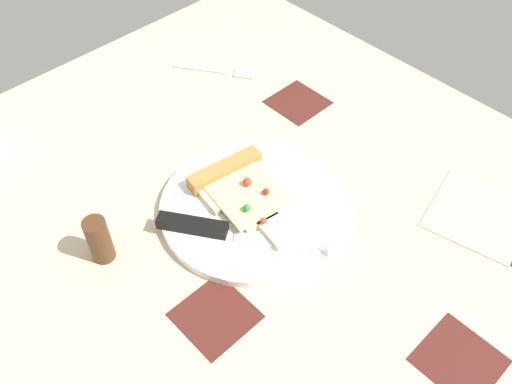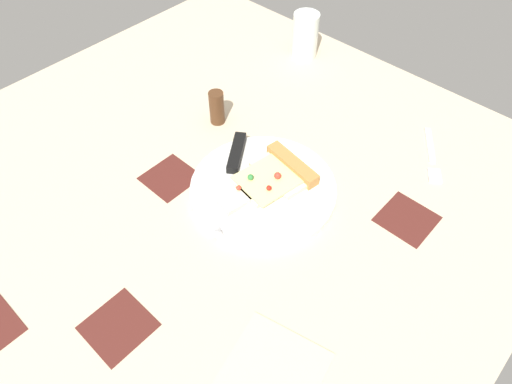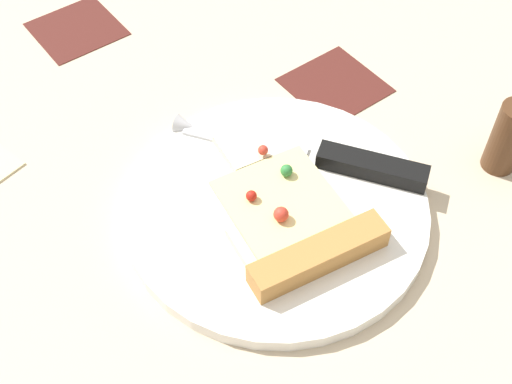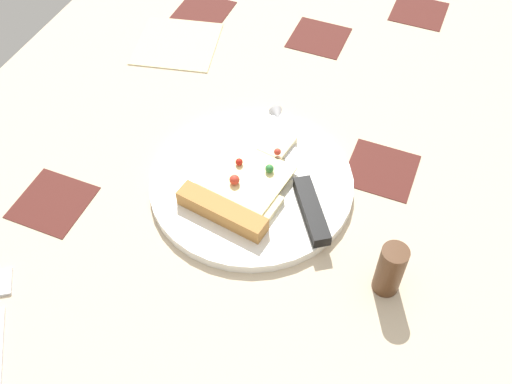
% 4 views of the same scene
% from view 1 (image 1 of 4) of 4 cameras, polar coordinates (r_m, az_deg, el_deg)
% --- Properties ---
extents(ground_plane, '(1.11, 1.11, 0.03)m').
position_cam_1_polar(ground_plane, '(0.77, -3.10, -8.07)').
color(ground_plane, '#C6B293').
rests_on(ground_plane, ground).
extents(plate, '(0.27, 0.27, 0.01)m').
position_cam_1_polar(plate, '(0.80, -0.48, -1.58)').
color(plate, white).
rests_on(plate, ground_plane).
extents(pizza_slice, '(0.13, 0.18, 0.03)m').
position_cam_1_polar(pizza_slice, '(0.81, -1.53, 0.27)').
color(pizza_slice, beige).
rests_on(pizza_slice, plate).
extents(knife, '(0.15, 0.21, 0.02)m').
position_cam_1_polar(knife, '(0.76, -3.25, -4.07)').
color(knife, silver).
rests_on(knife, plate).
extents(pepper_shaker, '(0.03, 0.03, 0.07)m').
position_cam_1_polar(pepper_shaker, '(0.76, -15.96, -4.80)').
color(pepper_shaker, '#4C2D19').
rests_on(pepper_shaker, ground_plane).
extents(fork, '(0.10, 0.14, 0.01)m').
position_cam_1_polar(fork, '(1.06, -3.93, 12.52)').
color(fork, silver).
rests_on(fork, ground_plane).
extents(napkin, '(0.16, 0.16, 0.00)m').
position_cam_1_polar(napkin, '(0.86, 22.01, -2.22)').
color(napkin, beige).
rests_on(napkin, ground_plane).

